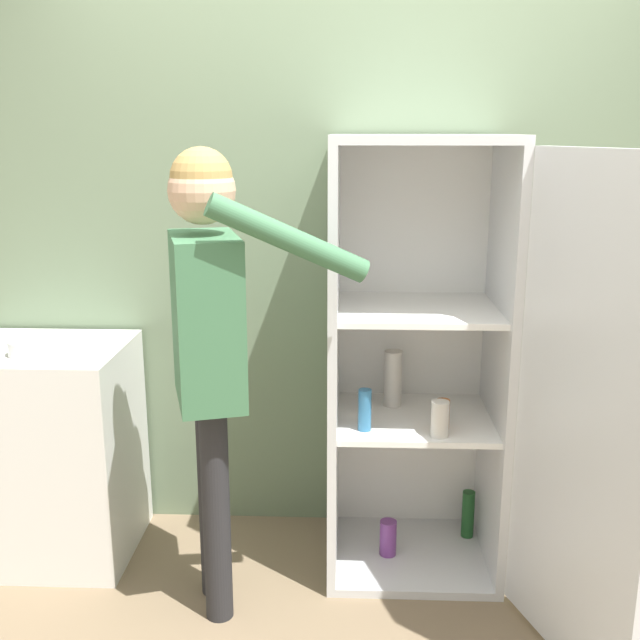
# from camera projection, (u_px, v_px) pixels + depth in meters

# --- Properties ---
(wall_back) EXTENTS (7.00, 0.06, 2.55)m
(wall_back) POSITION_uv_depth(u_px,v_px,m) (349.00, 251.00, 3.27)
(wall_back) COLOR gray
(wall_back) RESTS_ON ground_plane
(refrigerator) EXTENTS (0.96, 1.26, 1.77)m
(refrigerator) POSITION_uv_depth(u_px,v_px,m) (448.00, 371.00, 2.91)
(refrigerator) COLOR silver
(refrigerator) RESTS_ON ground_plane
(person) EXTENTS (0.74, 0.51, 1.74)m
(person) POSITION_uv_depth(u_px,v_px,m) (209.00, 323.00, 2.64)
(person) COLOR #262628
(person) RESTS_ON ground_plane
(counter) EXTENTS (0.69, 0.58, 0.92)m
(counter) POSITION_uv_depth(u_px,v_px,m) (49.00, 451.00, 3.19)
(counter) COLOR white
(counter) RESTS_ON ground_plane
(bowl) EXTENTS (0.17, 0.17, 0.06)m
(bowl) POSITION_uv_depth(u_px,v_px,m) (30.00, 347.00, 2.97)
(bowl) COLOR white
(bowl) RESTS_ON counter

